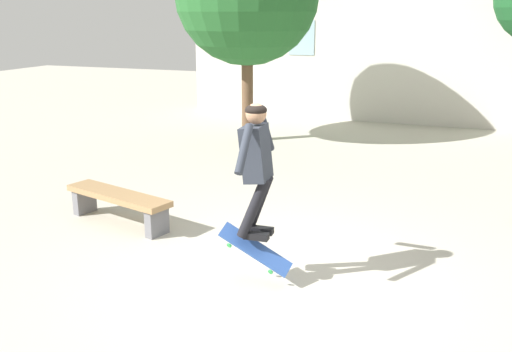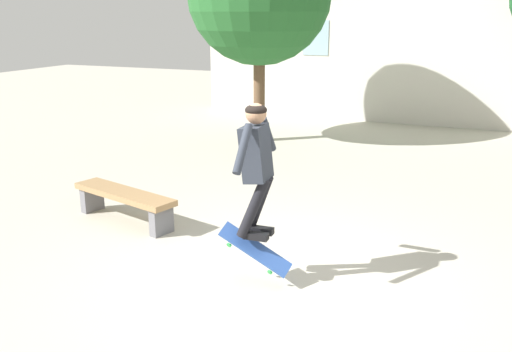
% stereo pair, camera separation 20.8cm
% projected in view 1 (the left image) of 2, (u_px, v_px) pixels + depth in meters
% --- Properties ---
extents(ground_plane, '(40.00, 40.00, 0.00)m').
position_uv_depth(ground_plane, '(275.00, 278.00, 6.21)').
color(ground_plane, '#B2AD9E').
extents(building_backdrop, '(11.96, 0.52, 6.02)m').
position_uv_depth(building_backdrop, '(402.00, 23.00, 14.28)').
color(building_backdrop, beige).
rests_on(building_backdrop, ground_plane).
extents(park_bench, '(1.75, 0.83, 0.44)m').
position_uv_depth(park_bench, '(118.00, 201.00, 7.72)').
color(park_bench, '#99754C').
rests_on(park_bench, ground_plane).
extents(skater, '(0.35, 1.13, 1.40)m').
position_uv_depth(skater, '(256.00, 159.00, 5.75)').
color(skater, '#282D38').
extents(skateboard_flipping, '(0.75, 0.30, 0.52)m').
position_uv_depth(skateboard_flipping, '(255.00, 250.00, 5.96)').
color(skateboard_flipping, '#2D519E').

